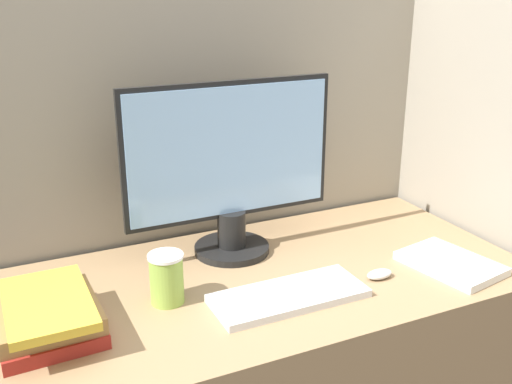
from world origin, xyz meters
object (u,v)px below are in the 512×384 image
at_px(monitor, 230,172).
at_px(mouse, 379,274).
at_px(keyboard, 287,296).
at_px(book_stack, 47,316).
at_px(coffee_cup, 167,278).

distance_m(monitor, mouse, 0.50).
relative_size(keyboard, book_stack, 1.28).
xyz_separation_m(monitor, book_stack, (-0.55, -0.23, -0.20)).
xyz_separation_m(monitor, keyboard, (0.02, -0.32, -0.24)).
bearing_deg(coffee_cup, book_stack, -175.39).
relative_size(monitor, coffee_cup, 4.76).
bearing_deg(keyboard, book_stack, 170.30).
distance_m(coffee_cup, book_stack, 0.29).
xyz_separation_m(mouse, coffee_cup, (-0.55, 0.12, 0.05)).
bearing_deg(mouse, keyboard, 178.94).
distance_m(monitor, coffee_cup, 0.38).
relative_size(keyboard, mouse, 5.21).
bearing_deg(keyboard, mouse, -1.06).
bearing_deg(monitor, mouse, -48.11).
height_order(monitor, coffee_cup, monitor).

